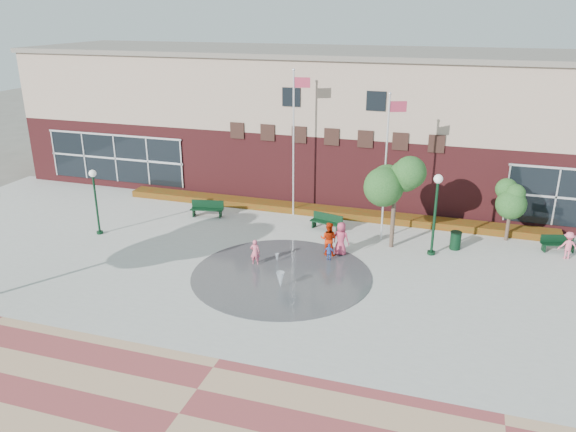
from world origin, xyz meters
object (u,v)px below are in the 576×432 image
(flagpole_right, at_px, (387,160))
(trash_can, at_px, (455,240))
(child_splash, at_px, (255,252))
(bench_left, at_px, (207,212))
(flagpole_left, at_px, (294,137))

(flagpole_right, xyz_separation_m, trash_can, (3.79, -0.23, -3.88))
(trash_can, xyz_separation_m, child_splash, (-9.15, -4.87, 0.16))
(flagpole_right, relative_size, trash_can, 8.13)
(flagpole_right, relative_size, bench_left, 3.90)
(flagpole_right, height_order, child_splash, flagpole_right)
(bench_left, distance_m, child_splash, 7.43)
(trash_can, bearing_deg, child_splash, -151.98)
(flagpole_right, bearing_deg, bench_left, 156.77)
(flagpole_left, relative_size, trash_can, 8.93)
(flagpole_right, xyz_separation_m, bench_left, (-10.46, 0.29, -4.06))
(flagpole_left, distance_m, flagpole_right, 6.05)
(bench_left, bearing_deg, flagpole_left, 10.41)
(flagpole_right, distance_m, trash_can, 5.43)
(flagpole_right, xyz_separation_m, child_splash, (-5.36, -5.10, -3.72))
(trash_can, distance_m, child_splash, 10.36)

